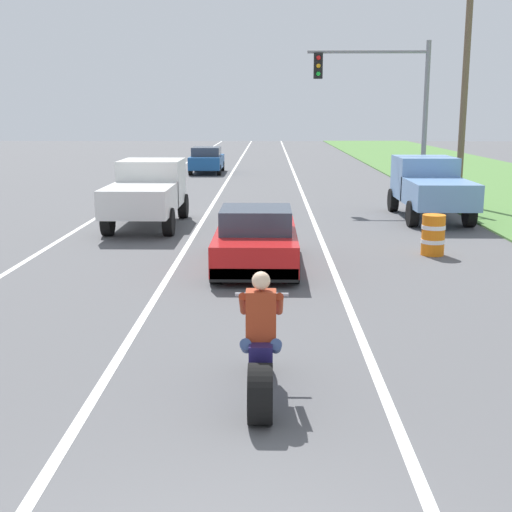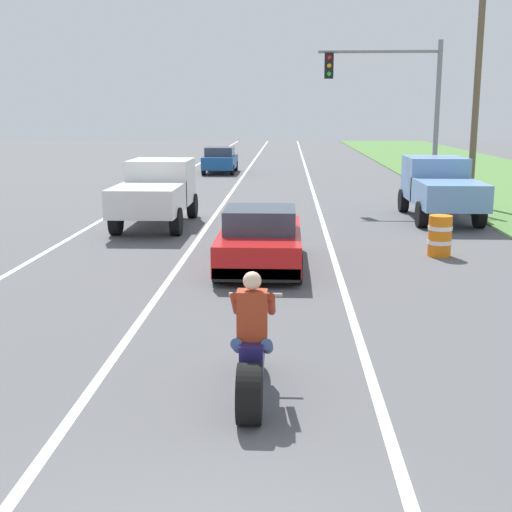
{
  "view_description": "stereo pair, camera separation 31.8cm",
  "coord_description": "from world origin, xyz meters",
  "px_view_note": "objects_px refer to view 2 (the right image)",
  "views": [
    {
      "loc": [
        0.35,
        -3.89,
        3.45
      ],
      "look_at": [
        0.13,
        7.68,
        1.0
      ],
      "focal_mm": 47.79,
      "sensor_mm": 36.0,
      "label": 1
    },
    {
      "loc": [
        0.67,
        -3.88,
        3.45
      ],
      "look_at": [
        0.13,
        7.68,
        1.0
      ],
      "focal_mm": 47.79,
      "sensor_mm": 36.0,
      "label": 2
    }
  ],
  "objects_px": {
    "pickup_truck_left_lane_white": "(156,190)",
    "pickup_truck_right_shoulder_light_blue": "(440,186)",
    "motorcycle_with_rider": "(252,355)",
    "construction_barrel_nearest": "(440,236)",
    "sports_car_red": "(260,239)",
    "traffic_light_mast_near": "(400,97)",
    "distant_car_far_ahead": "(220,160)"
  },
  "relations": [
    {
      "from": "sports_car_red",
      "to": "pickup_truck_left_lane_white",
      "type": "bearing_deg",
      "value": 121.83
    },
    {
      "from": "motorcycle_with_rider",
      "to": "pickup_truck_left_lane_white",
      "type": "height_order",
      "value": "pickup_truck_left_lane_white"
    },
    {
      "from": "motorcycle_with_rider",
      "to": "distant_car_far_ahead",
      "type": "distance_m",
      "value": 31.78
    },
    {
      "from": "sports_car_red",
      "to": "motorcycle_with_rider",
      "type": "bearing_deg",
      "value": -88.45
    },
    {
      "from": "construction_barrel_nearest",
      "to": "distant_car_far_ahead",
      "type": "xyz_separation_m",
      "value": [
        -7.62,
        22.84,
        0.27
      ]
    },
    {
      "from": "pickup_truck_left_lane_white",
      "to": "traffic_light_mast_near",
      "type": "height_order",
      "value": "traffic_light_mast_near"
    },
    {
      "from": "sports_car_red",
      "to": "pickup_truck_right_shoulder_light_blue",
      "type": "height_order",
      "value": "pickup_truck_right_shoulder_light_blue"
    },
    {
      "from": "sports_car_red",
      "to": "construction_barrel_nearest",
      "type": "distance_m",
      "value": 4.54
    },
    {
      "from": "sports_car_red",
      "to": "distant_car_far_ahead",
      "type": "height_order",
      "value": "distant_car_far_ahead"
    },
    {
      "from": "motorcycle_with_rider",
      "to": "pickup_truck_right_shoulder_light_blue",
      "type": "bearing_deg",
      "value": 69.84
    },
    {
      "from": "sports_car_red",
      "to": "distant_car_far_ahead",
      "type": "xyz_separation_m",
      "value": [
        -3.29,
        24.21,
        0.14
      ]
    },
    {
      "from": "distant_car_far_ahead",
      "to": "pickup_truck_right_shoulder_light_blue",
      "type": "bearing_deg",
      "value": -62.45
    },
    {
      "from": "distant_car_far_ahead",
      "to": "traffic_light_mast_near",
      "type": "bearing_deg",
      "value": -59.57
    },
    {
      "from": "motorcycle_with_rider",
      "to": "traffic_light_mast_near",
      "type": "relative_size",
      "value": 0.37
    },
    {
      "from": "sports_car_red",
      "to": "pickup_truck_right_shoulder_light_blue",
      "type": "xyz_separation_m",
      "value": [
        5.56,
        7.23,
        0.48
      ]
    },
    {
      "from": "motorcycle_with_rider",
      "to": "construction_barrel_nearest",
      "type": "bearing_deg",
      "value": 64.77
    },
    {
      "from": "traffic_light_mast_near",
      "to": "sports_car_red",
      "type": "bearing_deg",
      "value": -113.8
    },
    {
      "from": "motorcycle_with_rider",
      "to": "pickup_truck_right_shoulder_light_blue",
      "type": "relative_size",
      "value": 0.46
    },
    {
      "from": "traffic_light_mast_near",
      "to": "construction_barrel_nearest",
      "type": "xyz_separation_m",
      "value": [
        -0.37,
        -9.25,
        -3.48
      ]
    },
    {
      "from": "motorcycle_with_rider",
      "to": "traffic_light_mast_near",
      "type": "distance_m",
      "value": 18.86
    },
    {
      "from": "traffic_light_mast_near",
      "to": "pickup_truck_right_shoulder_light_blue",
      "type": "bearing_deg",
      "value": -75.53
    },
    {
      "from": "pickup_truck_left_lane_white",
      "to": "pickup_truck_right_shoulder_light_blue",
      "type": "relative_size",
      "value": 1.0
    },
    {
      "from": "motorcycle_with_rider",
      "to": "traffic_light_mast_near",
      "type": "bearing_deg",
      "value": 76.0
    },
    {
      "from": "pickup_truck_right_shoulder_light_blue",
      "to": "construction_barrel_nearest",
      "type": "relative_size",
      "value": 4.8
    },
    {
      "from": "sports_car_red",
      "to": "traffic_light_mast_near",
      "type": "xyz_separation_m",
      "value": [
        4.69,
        10.63,
        3.36
      ]
    },
    {
      "from": "pickup_truck_right_shoulder_light_blue",
      "to": "distant_car_far_ahead",
      "type": "xyz_separation_m",
      "value": [
        -8.86,
        16.98,
        -0.33
      ]
    },
    {
      "from": "pickup_truck_right_shoulder_light_blue",
      "to": "construction_barrel_nearest",
      "type": "distance_m",
      "value": 6.02
    },
    {
      "from": "motorcycle_with_rider",
      "to": "construction_barrel_nearest",
      "type": "height_order",
      "value": "motorcycle_with_rider"
    },
    {
      "from": "motorcycle_with_rider",
      "to": "distant_car_far_ahead",
      "type": "xyz_separation_m",
      "value": [
        -3.49,
        31.59,
        0.18
      ]
    },
    {
      "from": "pickup_truck_left_lane_white",
      "to": "pickup_truck_right_shoulder_light_blue",
      "type": "distance_m",
      "value": 9.15
    },
    {
      "from": "sports_car_red",
      "to": "distant_car_far_ahead",
      "type": "distance_m",
      "value": 24.44
    },
    {
      "from": "sports_car_red",
      "to": "construction_barrel_nearest",
      "type": "height_order",
      "value": "sports_car_red"
    }
  ]
}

